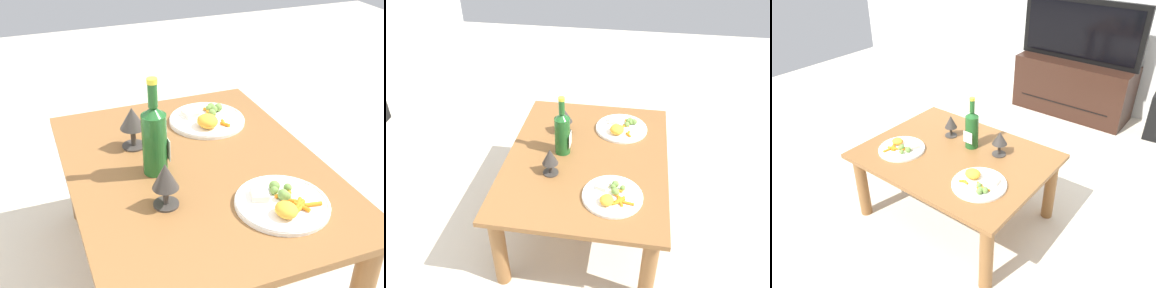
# 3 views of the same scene
# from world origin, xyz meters

# --- Properties ---
(ground_plane) EXTENTS (6.40, 6.40, 0.00)m
(ground_plane) POSITION_xyz_m (0.00, 0.00, 0.00)
(ground_plane) COLOR beige
(dining_table) EXTENTS (1.05, 0.81, 0.45)m
(dining_table) POSITION_xyz_m (0.00, 0.00, 0.37)
(dining_table) COLOR brown
(dining_table) RESTS_ON ground_plane
(wine_bottle) EXTENTS (0.08, 0.08, 0.32)m
(wine_bottle) POSITION_xyz_m (0.02, 0.13, 0.57)
(wine_bottle) COLOR #1E5923
(wine_bottle) RESTS_ON dining_table
(goblet_left) EXTENTS (0.08, 0.08, 0.14)m
(goblet_left) POSITION_xyz_m (-0.16, 0.15, 0.54)
(goblet_left) COLOR #38332D
(goblet_left) RESTS_ON dining_table
(goblet_right) EXTENTS (0.09, 0.09, 0.15)m
(goblet_right) POSITION_xyz_m (0.20, 0.15, 0.55)
(goblet_right) COLOR #38332D
(goblet_right) RESTS_ON dining_table
(dinner_plate_left) EXTENTS (0.27, 0.27, 0.05)m
(dinner_plate_left) POSITION_xyz_m (-0.28, -0.15, 0.46)
(dinner_plate_left) COLOR white
(dinner_plate_left) RESTS_ON dining_table
(dinner_plate_right) EXTENTS (0.29, 0.29, 0.06)m
(dinner_plate_right) POSITION_xyz_m (0.28, -0.15, 0.46)
(dinner_plate_right) COLOR white
(dinner_plate_right) RESTS_ON dining_table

